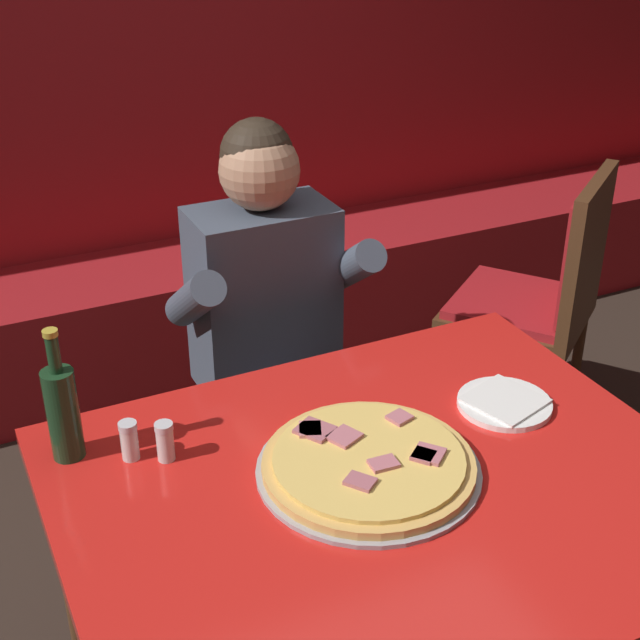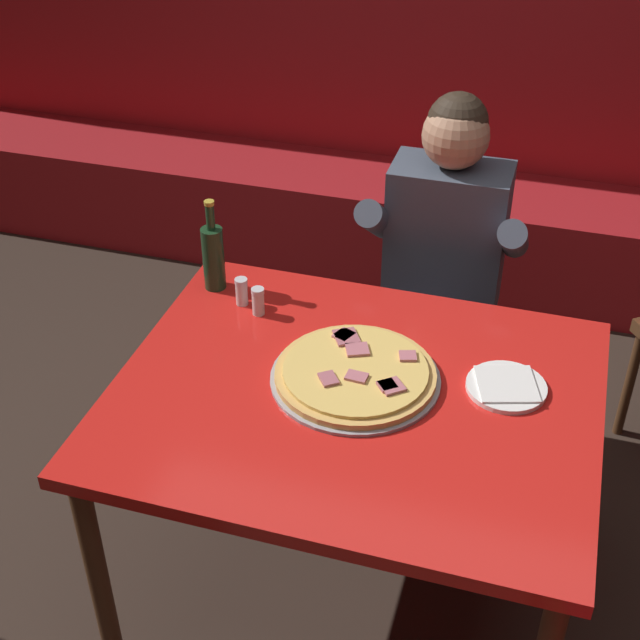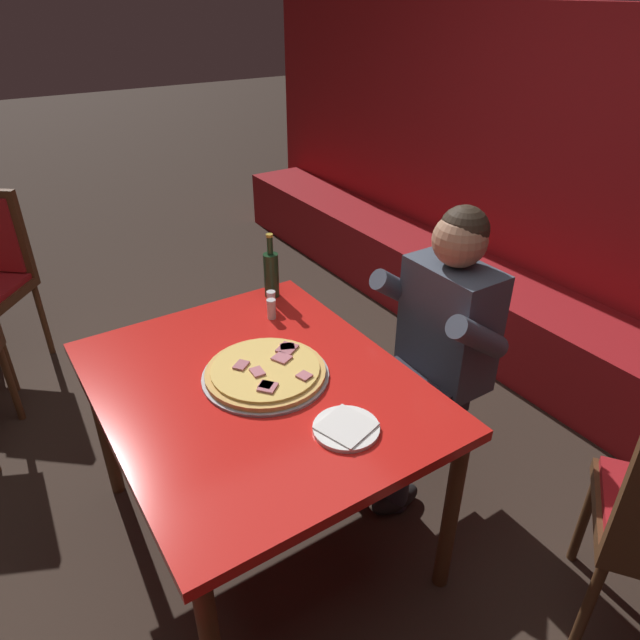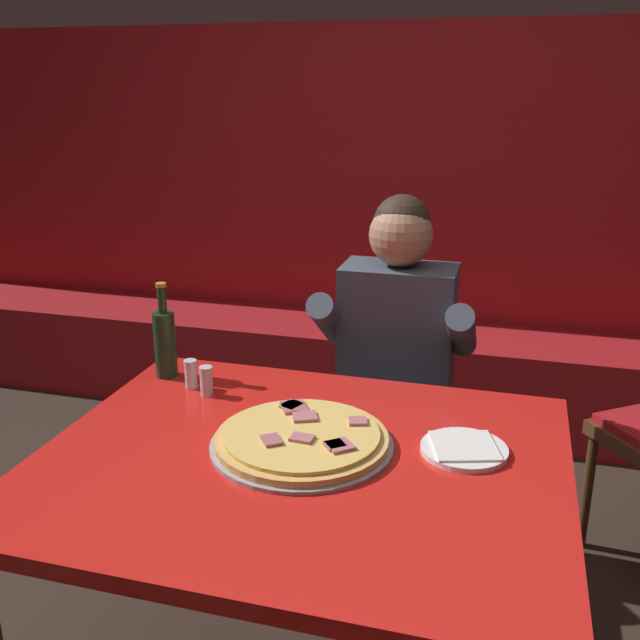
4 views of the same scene
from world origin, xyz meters
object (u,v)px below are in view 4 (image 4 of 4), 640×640
object	(u,v)px
shaker_red_pepper_flakes	(191,375)
diner_seated_blue_shirt	(392,369)
beer_bottle	(165,341)
shaker_oregano	(206,382)
pizza	(302,439)
main_dining_table	(301,485)
plate_white_paper	(464,449)

from	to	relation	value
shaker_red_pepper_flakes	diner_seated_blue_shirt	bearing A→B (deg)	41.19
shaker_red_pepper_flakes	diner_seated_blue_shirt	world-z (taller)	diner_seated_blue_shirt
beer_bottle	diner_seated_blue_shirt	xyz separation A→B (m)	(0.63, 0.39, -0.17)
shaker_oregano	diner_seated_blue_shirt	world-z (taller)	diner_seated_blue_shirt
pizza	shaker_oregano	bearing A→B (deg)	148.31
pizza	beer_bottle	bearing A→B (deg)	149.07
diner_seated_blue_shirt	beer_bottle	bearing A→B (deg)	-148.33
main_dining_table	shaker_red_pepper_flakes	xyz separation A→B (m)	(-0.43, 0.30, 0.12)
shaker_red_pepper_flakes	diner_seated_blue_shirt	distance (m)	0.69
beer_bottle	shaker_red_pepper_flakes	size ratio (longest dim) A/B	3.40
shaker_oregano	beer_bottle	bearing A→B (deg)	150.64
main_dining_table	shaker_oregano	world-z (taller)	shaker_oregano
shaker_red_pepper_flakes	main_dining_table	bearing A→B (deg)	-35.14
beer_bottle	diner_seated_blue_shirt	distance (m)	0.76
plate_white_paper	diner_seated_blue_shirt	bearing A→B (deg)	114.48
plate_white_paper	shaker_red_pepper_flakes	size ratio (longest dim) A/B	2.44
beer_bottle	diner_seated_blue_shirt	bearing A→B (deg)	31.67
main_dining_table	shaker_red_pepper_flakes	world-z (taller)	shaker_red_pepper_flakes
shaker_oregano	main_dining_table	bearing A→B (deg)	-36.27
shaker_red_pepper_flakes	shaker_oregano	distance (m)	0.07
shaker_oregano	pizza	bearing A→B (deg)	-31.69
shaker_red_pepper_flakes	diner_seated_blue_shirt	size ratio (longest dim) A/B	0.07
shaker_red_pepper_flakes	shaker_oregano	xyz separation A→B (m)	(0.06, -0.03, 0.00)
shaker_red_pepper_flakes	diner_seated_blue_shirt	xyz separation A→B (m)	(0.51, 0.45, -0.10)
main_dining_table	diner_seated_blue_shirt	bearing A→B (deg)	83.28
shaker_red_pepper_flakes	beer_bottle	bearing A→B (deg)	149.97
pizza	shaker_oregano	world-z (taller)	shaker_oregano
pizza	shaker_red_pepper_flakes	xyz separation A→B (m)	(-0.41, 0.25, 0.02)
shaker_red_pepper_flakes	plate_white_paper	bearing A→B (deg)	-12.36
main_dining_table	beer_bottle	size ratio (longest dim) A/B	4.28
shaker_red_pepper_flakes	shaker_oregano	bearing A→B (deg)	-28.18
pizza	beer_bottle	distance (m)	0.62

